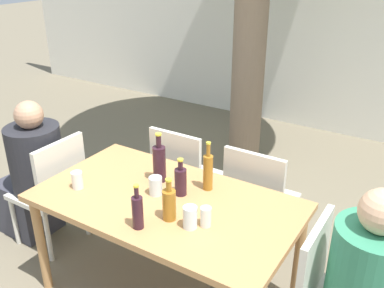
# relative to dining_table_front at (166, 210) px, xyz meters

# --- Properties ---
(cafe_building_wall) EXTENTS (10.00, 0.08, 2.80)m
(cafe_building_wall) POSITION_rel_dining_table_front_xyz_m (0.00, 3.41, 0.73)
(cafe_building_wall) COLOR white
(cafe_building_wall) RESTS_ON ground_plane
(dining_table_front) EXTENTS (1.59, 0.90, 0.74)m
(dining_table_front) POSITION_rel_dining_table_front_xyz_m (0.00, 0.00, 0.00)
(dining_table_front) COLOR #B27F4C
(dining_table_front) RESTS_ON ground_plane
(patio_chair_0) EXTENTS (0.44, 0.44, 0.90)m
(patio_chair_0) POSITION_rel_dining_table_front_xyz_m (-1.03, 0.00, -0.16)
(patio_chair_0) COLOR beige
(patio_chair_0) RESTS_ON ground_plane
(patio_chair_2) EXTENTS (0.44, 0.44, 0.90)m
(patio_chair_2) POSITION_rel_dining_table_front_xyz_m (-0.32, 0.68, -0.16)
(patio_chair_2) COLOR beige
(patio_chair_2) RESTS_ON ground_plane
(patio_chair_3) EXTENTS (0.44, 0.44, 0.90)m
(patio_chair_3) POSITION_rel_dining_table_front_xyz_m (0.32, 0.68, -0.16)
(patio_chair_3) COLOR beige
(patio_chair_3) RESTS_ON ground_plane
(person_seated_0) EXTENTS (0.60, 0.39, 1.15)m
(person_seated_0) POSITION_rel_dining_table_front_xyz_m (-1.26, -0.00, -0.15)
(person_seated_0) COLOR #383842
(person_seated_0) RESTS_ON ground_plane
(amber_bottle_0) EXTENTS (0.08, 0.08, 0.25)m
(amber_bottle_0) POSITION_rel_dining_table_front_xyz_m (0.14, -0.16, 0.17)
(amber_bottle_0) COLOR #9E661E
(amber_bottle_0) RESTS_ON dining_table_front
(amber_bottle_1) EXTENTS (0.06, 0.06, 0.32)m
(amber_bottle_1) POSITION_rel_dining_table_front_xyz_m (0.15, 0.24, 0.20)
(amber_bottle_1) COLOR #9E661E
(amber_bottle_1) RESTS_ON dining_table_front
(wine_bottle_2) EXTENTS (0.07, 0.07, 0.24)m
(wine_bottle_2) POSITION_rel_dining_table_front_xyz_m (0.05, 0.10, 0.17)
(wine_bottle_2) COLOR #331923
(wine_bottle_2) RESTS_ON dining_table_front
(wine_bottle_3) EXTENTS (0.06, 0.06, 0.27)m
(wine_bottle_3) POSITION_rel_dining_table_front_xyz_m (0.04, -0.31, 0.18)
(wine_bottle_3) COLOR #331923
(wine_bottle_3) RESTS_ON dining_table_front
(wine_bottle_4) EXTENTS (0.08, 0.08, 0.33)m
(wine_bottle_4) POSITION_rel_dining_table_front_xyz_m (-0.16, 0.17, 0.21)
(wine_bottle_4) COLOR #331923
(wine_bottle_4) RESTS_ON dining_table_front
(drinking_glass_0) EXTENTS (0.08, 0.08, 0.13)m
(drinking_glass_0) POSITION_rel_dining_table_front_xyz_m (0.28, -0.16, 0.14)
(drinking_glass_0) COLOR silver
(drinking_glass_0) RESTS_ON dining_table_front
(drinking_glass_1) EXTENTS (0.08, 0.08, 0.12)m
(drinking_glass_1) POSITION_rel_dining_table_front_xyz_m (-0.08, 0.02, 0.13)
(drinking_glass_1) COLOR silver
(drinking_glass_1) RESTS_ON dining_table_front
(drinking_glass_2) EXTENTS (0.07, 0.07, 0.11)m
(drinking_glass_2) POSITION_rel_dining_table_front_xyz_m (-0.55, -0.18, 0.13)
(drinking_glass_2) COLOR silver
(drinking_glass_2) RESTS_ON dining_table_front
(drinking_glass_3) EXTENTS (0.06, 0.06, 0.11)m
(drinking_glass_3) POSITION_rel_dining_table_front_xyz_m (0.34, -0.10, 0.13)
(drinking_glass_3) COLOR silver
(drinking_glass_3) RESTS_ON dining_table_front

